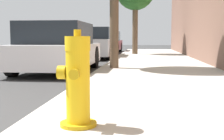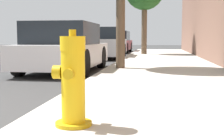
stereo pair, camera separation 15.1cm
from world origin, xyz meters
name	(u,v)px [view 1 (the left image)]	position (x,y,z in m)	size (l,w,h in m)	color
sidewalk_slab	(182,125)	(3.43, 0.00, 0.06)	(3.15, 40.00, 0.12)	#B7B2A8
fire_hydrant	(78,83)	(2.46, -0.33, 0.52)	(0.35, 0.34, 0.87)	#C39C11
parked_car_near	(58,48)	(0.71, 5.24, 0.65)	(1.80, 3.91, 1.33)	silver
parked_car_mid	(95,44)	(0.81, 11.15, 0.68)	(1.72, 4.22, 1.40)	#B7B7BC
parked_car_far	(106,42)	(0.61, 17.04, 0.66)	(1.82, 4.53, 1.37)	maroon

